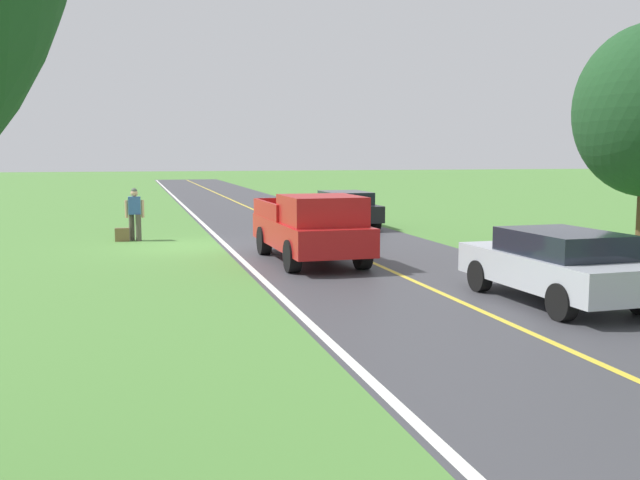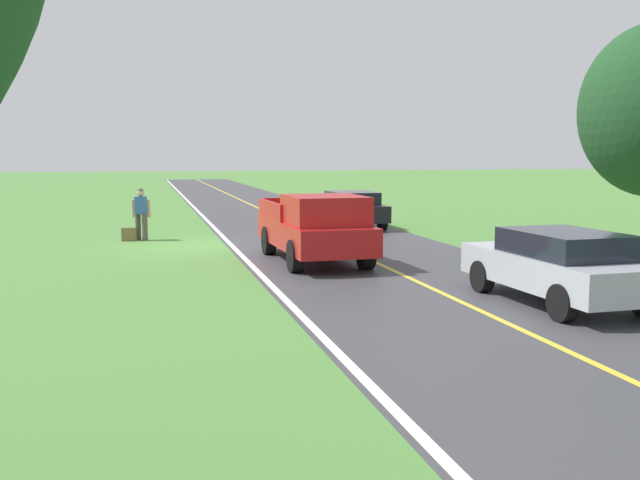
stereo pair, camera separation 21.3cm
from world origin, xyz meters
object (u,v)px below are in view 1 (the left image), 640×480
object	(u,v)px
pickup_truck_passing	(312,226)
sedan_near_oncoming	(344,208)
hitchhiker_walking	(135,211)
suitcase_carried	(122,235)
sedan_mid_oncoming	(557,264)

from	to	relation	value
pickup_truck_passing	sedan_near_oncoming	xyz separation A→B (m)	(-3.48, -8.64, -0.21)
hitchhiker_walking	suitcase_carried	size ratio (longest dim) A/B	3.80
suitcase_carried	sedan_near_oncoming	bearing A→B (deg)	107.70
sedan_near_oncoming	sedan_mid_oncoming	size ratio (longest dim) A/B	0.99
suitcase_carried	pickup_truck_passing	bearing A→B (deg)	39.71
pickup_truck_passing	sedan_near_oncoming	world-z (taller)	pickup_truck_passing
suitcase_carried	pickup_truck_passing	size ratio (longest dim) A/B	0.08
hitchhiker_walking	sedan_near_oncoming	distance (m)	8.33
pickup_truck_passing	sedan_mid_oncoming	distance (m)	7.05
sedan_near_oncoming	sedan_mid_oncoming	distance (m)	14.88
suitcase_carried	sedan_near_oncoming	xyz separation A→B (m)	(-8.39, -2.50, 0.53)
hitchhiker_walking	sedan_near_oncoming	xyz separation A→B (m)	(-7.97, -2.43, -0.23)
hitchhiker_walking	suitcase_carried	xyz separation A→B (m)	(0.42, 0.07, -0.76)
hitchhiker_walking	pickup_truck_passing	xyz separation A→B (m)	(-4.49, 6.21, -0.01)
hitchhiker_walking	suitcase_carried	distance (m)	0.87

